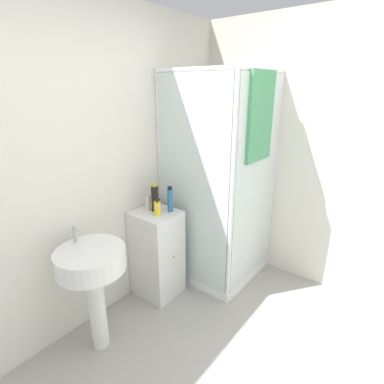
{
  "coord_description": "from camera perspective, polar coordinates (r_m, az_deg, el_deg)",
  "views": [
    {
      "loc": [
        -1.11,
        -0.28,
        1.87
      ],
      "look_at": [
        0.72,
        1.16,
        1.05
      ],
      "focal_mm": 28.0,
      "sensor_mm": 36.0,
      "label": 1
    }
  ],
  "objects": [
    {
      "name": "wall_back",
      "position": [
        2.36,
        -21.73,
        2.73
      ],
      "size": [
        6.4,
        0.06,
        2.5
      ],
      "primitive_type": "cube",
      "color": "silver",
      "rests_on": "ground_plane"
    },
    {
      "name": "wall_right",
      "position": [
        2.89,
        31.72,
        4.11
      ],
      "size": [
        0.06,
        6.4,
        2.5
      ],
      "primitive_type": "cube",
      "color": "silver",
      "rests_on": "ground_plane"
    },
    {
      "name": "shower_enclosure",
      "position": [
        3.01,
        5.48,
        -5.57
      ],
      "size": [
        0.83,
        0.86,
        2.02
      ],
      "color": "white",
      "rests_on": "ground_plane"
    },
    {
      "name": "vanity_cabinet",
      "position": [
        2.84,
        -6.66,
        -11.51
      ],
      "size": [
        0.36,
        0.41,
        0.83
      ],
      "color": "silver",
      "rests_on": "ground_plane"
    },
    {
      "name": "sink",
      "position": [
        2.27,
        -18.48,
        -14.14
      ],
      "size": [
        0.48,
        0.48,
        0.96
      ],
      "color": "white",
      "rests_on": "ground_plane"
    },
    {
      "name": "soap_dispenser",
      "position": [
        2.57,
        -6.6,
        -3.09
      ],
      "size": [
        0.06,
        0.06,
        0.15
      ],
      "color": "yellow",
      "rests_on": "vanity_cabinet"
    },
    {
      "name": "shampoo_bottle_tall_black",
      "position": [
        2.64,
        -7.08,
        -1.07
      ],
      "size": [
        0.06,
        0.06,
        0.25
      ],
      "color": "black",
      "rests_on": "vanity_cabinet"
    },
    {
      "name": "shampoo_bottle_blue",
      "position": [
        2.62,
        -4.19,
        -1.45
      ],
      "size": [
        0.05,
        0.05,
        0.23
      ],
      "color": "#2D66A3",
      "rests_on": "vanity_cabinet"
    },
    {
      "name": "lotion_bottle_white",
      "position": [
        2.7,
        -8.33,
        -1.9
      ],
      "size": [
        0.04,
        0.05,
        0.17
      ],
      "color": "beige",
      "rests_on": "vanity_cabinet"
    }
  ]
}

